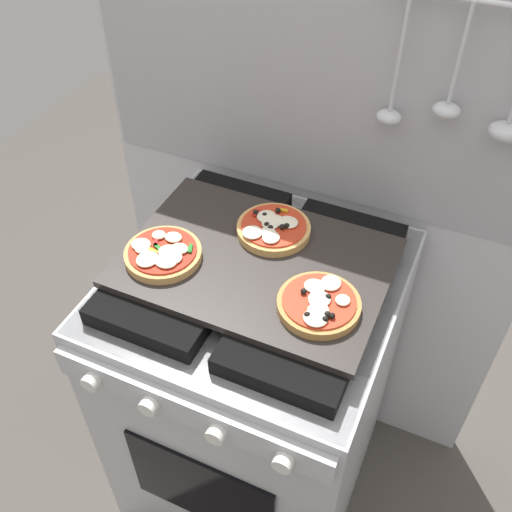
# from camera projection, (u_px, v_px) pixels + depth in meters

# --- Properties ---
(ground_plane) EXTENTS (4.00, 4.00, 0.00)m
(ground_plane) POSITION_uv_depth(u_px,v_px,m) (256.00, 468.00, 1.84)
(ground_plane) COLOR #4C4742
(kitchen_backsplash) EXTENTS (1.10, 0.09, 1.55)m
(kitchen_backsplash) POSITION_uv_depth(u_px,v_px,m) (310.00, 213.00, 1.51)
(kitchen_backsplash) COLOR silver
(kitchen_backsplash) RESTS_ON ground_plane
(stove) EXTENTS (0.60, 0.64, 0.90)m
(stove) POSITION_uv_depth(u_px,v_px,m) (256.00, 388.00, 1.53)
(stove) COLOR #B7BABF
(stove) RESTS_ON ground_plane
(baking_tray) EXTENTS (0.54, 0.38, 0.02)m
(baking_tray) POSITION_uv_depth(u_px,v_px,m) (256.00, 262.00, 1.21)
(baking_tray) COLOR #2D2826
(baking_tray) RESTS_ON stove
(pizza_left) EXTENTS (0.16, 0.16, 0.03)m
(pizza_left) POSITION_uv_depth(u_px,v_px,m) (163.00, 253.00, 1.20)
(pizza_left) COLOR tan
(pizza_left) RESTS_ON baking_tray
(pizza_right) EXTENTS (0.16, 0.16, 0.03)m
(pizza_right) POSITION_uv_depth(u_px,v_px,m) (319.00, 303.00, 1.10)
(pizza_right) COLOR #C18947
(pizza_right) RESTS_ON baking_tray
(pizza_center) EXTENTS (0.16, 0.16, 0.03)m
(pizza_center) POSITION_uv_depth(u_px,v_px,m) (274.00, 228.00, 1.25)
(pizza_center) COLOR tan
(pizza_center) RESTS_ON baking_tray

